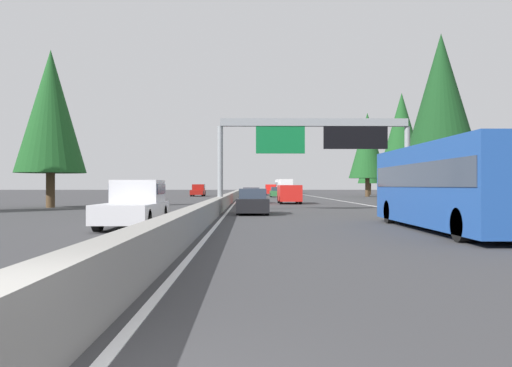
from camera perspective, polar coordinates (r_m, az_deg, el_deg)
The scene contains 20 objects.
ground_plane at distance 63.88m, azimuth -2.15°, elevation -1.70°, with size 320.00×320.00×0.00m, color #38383A.
median_barrier at distance 83.87m, azimuth -2.01°, elevation -1.04°, with size 180.00×0.56×0.90m, color gray.
shoulder_stripe_right at distance 74.52m, azimuth 6.94°, elevation -1.48°, with size 160.00×0.16×0.01m, color silver.
shoulder_stripe_median at distance 73.87m, azimuth -1.76°, elevation -1.50°, with size 160.00×0.16×0.01m, color silver.
sign_gantry_overhead at distance 36.45m, azimuth 6.30°, elevation 4.77°, with size 0.50×12.68×6.04m.
bus_near_right at distance 21.06m, azimuth 19.30°, elevation 0.01°, with size 11.50×2.55×3.10m.
sedan_mid_right at distance 31.58m, azimuth -0.36°, elevation -1.96°, with size 4.40×1.80×1.47m.
minivan_distant_a at distance 50.25m, azimuth 3.46°, elevation -1.01°, with size 5.00×1.95×1.69m.
pickup_near_center at distance 96.01m, azimuth 1.54°, elevation -0.66°, with size 5.60×2.00×1.86m.
sedan_distant_b at distance 51.82m, azimuth -0.50°, elevation -1.28°, with size 4.40×1.80×1.47m.
box_truck_mid_left at distance 111.46m, azimuth 3.08°, elevation -0.25°, with size 8.50×2.40×2.95m.
sedan_far_right at distance 79.84m, azimuth 2.12°, elevation -0.92°, with size 4.40×1.80×1.47m.
bus_far_center at distance 129.73m, azimuth 2.67°, elevation -0.20°, with size 11.50×2.55×3.10m.
oncoming_near at distance 86.48m, azimuth -6.00°, elevation -0.71°, with size 5.60×2.00×1.86m.
oncoming_far at distance 22.35m, azimuth -12.42°, elevation -2.07°, with size 5.60×2.00×1.86m.
conifer_right_near at distance 44.88m, azimuth 18.62°, elevation 8.07°, with size 5.86×5.86×13.32m.
conifer_right_mid at distance 69.81m, azimuth 14.85°, elevation 4.94°, with size 5.73×5.73×13.02m.
conifer_right_far at distance 84.69m, azimuth 11.46°, elevation 3.87°, with size 5.57×5.57×12.65m.
conifer_right_distant at distance 100.39m, azimuth 11.66°, elevation 2.10°, with size 4.14×4.14×9.42m.
conifer_left_near at distance 44.07m, azimuth -20.50°, elevation 7.00°, with size 5.19×5.19×11.79m.
Camera 1 is at (-3.84, -1.60, 1.63)m, focal length 38.64 mm.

